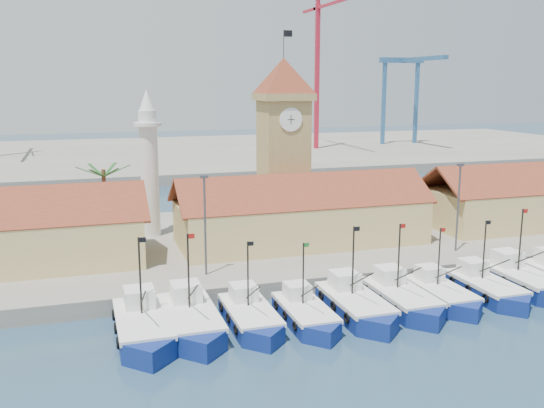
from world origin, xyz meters
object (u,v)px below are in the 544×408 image
object	(u,v)px
boat_5	(403,300)
clock_tower	(283,141)
minaret	(149,163)
boat_0	(144,329)

from	to	relation	value
boat_5	clock_tower	xyz separation A→B (m)	(-2.54, 23.52, 11.19)
minaret	clock_tower	bearing A→B (deg)	-7.61
boat_0	minaret	world-z (taller)	minaret
minaret	boat_5	bearing A→B (deg)	-55.50
boat_0	boat_5	distance (m)	21.06
minaret	boat_0	bearing A→B (deg)	-97.93
boat_0	minaret	size ratio (longest dim) A/B	0.64
boat_5	minaret	distance (m)	32.24
boat_0	boat_5	bearing A→B (deg)	-0.82
boat_5	minaret	world-z (taller)	minaret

